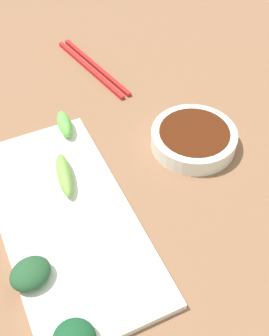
# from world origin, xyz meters

# --- Properties ---
(tabletop) EXTENTS (2.10, 2.10, 0.02)m
(tabletop) POSITION_xyz_m (0.00, 0.00, 0.01)
(tabletop) COLOR brown
(tabletop) RESTS_ON ground
(sauce_bowl) EXTENTS (0.14, 0.14, 0.03)m
(sauce_bowl) POSITION_xyz_m (-0.12, -0.04, 0.04)
(sauce_bowl) COLOR white
(sauce_bowl) RESTS_ON tabletop
(serving_plate) EXTENTS (0.19, 0.39, 0.01)m
(serving_plate) POSITION_xyz_m (0.13, 0.02, 0.03)
(serving_plate) COLOR white
(serving_plate) RESTS_ON tabletop
(broccoli_stalk_1) EXTENTS (0.03, 0.06, 0.03)m
(broccoli_stalk_1) POSITION_xyz_m (0.07, -0.15, 0.05)
(broccoli_stalk_1) COLOR #63BC4C
(broccoli_stalk_1) RESTS_ON serving_plate
(broccoli_leafy_2) EXTENTS (0.07, 0.06, 0.03)m
(broccoli_leafy_2) POSITION_xyz_m (0.20, 0.10, 0.05)
(broccoli_leafy_2) COLOR #224E2C
(broccoli_leafy_2) RESTS_ON serving_plate
(broccoli_stalk_3) EXTENTS (0.04, 0.09, 0.02)m
(broccoli_stalk_3) POSITION_xyz_m (0.10, -0.05, 0.04)
(broccoli_stalk_3) COLOR #75A347
(broccoli_stalk_3) RESTS_ON serving_plate
(chopsticks) EXTENTS (0.07, 0.23, 0.01)m
(chopsticks) POSITION_xyz_m (-0.05, -0.31, 0.02)
(chopsticks) COLOR red
(chopsticks) RESTS_ON tabletop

